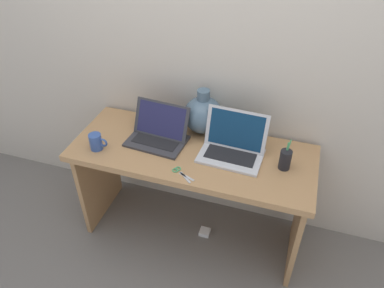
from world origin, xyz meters
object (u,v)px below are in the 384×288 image
pen_cup (285,159)px  power_brick (205,232)px  laptop_right (233,144)px  green_vase (203,114)px  coffee_mug (96,142)px  scissors (180,172)px  laptop_left (159,131)px

pen_cup → power_brick: size_ratio=2.68×
laptop_right → green_vase: 0.29m
coffee_mug → pen_cup: pen_cup is taller
laptop_right → pen_cup: laptop_right is taller
green_vase → coffee_mug: size_ratio=2.52×
coffee_mug → power_brick: size_ratio=1.61×
scissors → laptop_left: bearing=131.4°
laptop_right → scissors: 0.35m
green_vase → coffee_mug: bearing=-145.3°
laptop_left → laptop_right: bearing=1.1°
coffee_mug → laptop_left: bearing=32.7°
laptop_left → power_brick: (0.32, -0.05, -0.76)m
pen_cup → power_brick: 0.88m
green_vase → coffee_mug: green_vase is taller
scissors → power_brick: size_ratio=2.02×
laptop_right → laptop_left: bearing=-178.9°
coffee_mug → pen_cup: (1.07, 0.16, 0.01)m
power_brick → coffee_mug: bearing=-166.4°
laptop_left → pen_cup: laptop_left is taller
coffee_mug → power_brick: bearing=13.6°
coffee_mug → power_brick: (0.63, 0.15, -0.75)m
laptop_left → power_brick: bearing=-8.6°
green_vase → scissors: (-0.00, -0.42, -0.11)m
power_brick → laptop_left: bearing=171.4°
laptop_left → coffee_mug: laptop_left is taller
coffee_mug → scissors: 0.54m
laptop_right → coffee_mug: 0.79m
power_brick → laptop_right: bearing=22.4°
green_vase → power_brick: size_ratio=4.06×
pen_cup → scissors: 0.58m
coffee_mug → power_brick: coffee_mug is taller
coffee_mug → pen_cup: size_ratio=0.60×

